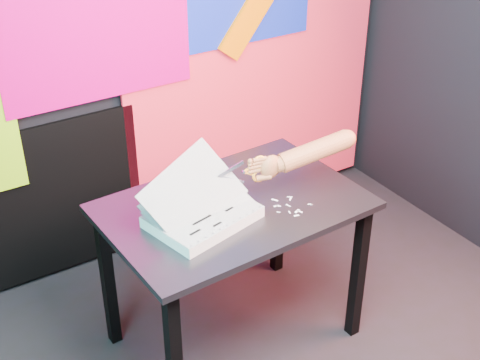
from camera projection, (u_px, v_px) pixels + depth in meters
room at (340, 123)px, 2.11m from camera, size 3.01×3.01×2.71m
backdrop at (160, 83)px, 3.40m from camera, size 2.88×0.05×2.08m
work_table at (234, 224)px, 2.86m from camera, size 1.11×0.76×0.75m
printout_stack at (202, 216)px, 2.68m from camera, size 0.49×0.38×0.31m
scissors at (256, 170)px, 2.77m from camera, size 0.22×0.05×0.13m
hand_forearm at (307, 153)px, 2.83m from camera, size 0.48×0.14×0.16m
paper_clippings at (290, 206)px, 2.79m from camera, size 0.16×0.17×0.00m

